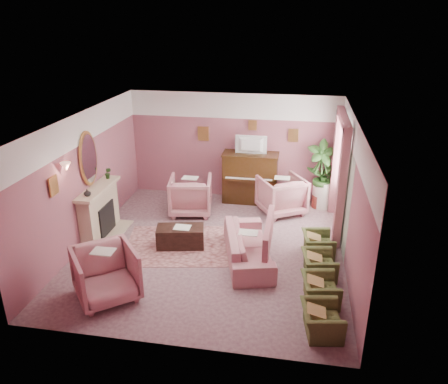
% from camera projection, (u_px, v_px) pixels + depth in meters
% --- Properties ---
extents(floor, '(5.50, 6.00, 0.01)m').
position_uv_depth(floor, '(212.00, 248.00, 9.34)').
color(floor, '#836168').
rests_on(floor, ground).
extents(ceiling, '(5.50, 6.00, 0.01)m').
position_uv_depth(ceiling, '(210.00, 119.00, 8.28)').
color(ceiling, white).
rests_on(ceiling, wall_back).
extents(wall_back, '(5.50, 0.02, 2.80)m').
position_uv_depth(wall_back, '(233.00, 146.00, 11.55)').
color(wall_back, '#7E4F63').
rests_on(wall_back, floor).
extents(wall_front, '(5.50, 0.02, 2.80)m').
position_uv_depth(wall_front, '(168.00, 266.00, 6.08)').
color(wall_front, '#7E4F63').
rests_on(wall_front, floor).
extents(wall_left, '(0.02, 6.00, 2.80)m').
position_uv_depth(wall_left, '(84.00, 179.00, 9.25)').
color(wall_left, '#7E4F63').
rests_on(wall_left, floor).
extents(wall_right, '(0.02, 6.00, 2.80)m').
position_uv_depth(wall_right, '(351.00, 197.00, 8.38)').
color(wall_right, '#7E4F63').
rests_on(wall_right, floor).
extents(picture_rail_band, '(5.50, 0.01, 0.65)m').
position_uv_depth(picture_rail_band, '(234.00, 106.00, 11.13)').
color(picture_rail_band, white).
rests_on(picture_rail_band, wall_back).
extents(stripe_panel, '(0.01, 3.00, 2.15)m').
position_uv_depth(stripe_panel, '(343.00, 188.00, 9.69)').
color(stripe_panel, '#98A48F').
rests_on(stripe_panel, wall_right).
extents(fireplace_surround, '(0.30, 1.40, 1.10)m').
position_uv_depth(fireplace_surround, '(99.00, 212.00, 9.73)').
color(fireplace_surround, '#CAB694').
rests_on(fireplace_surround, floor).
extents(fireplace_inset, '(0.18, 0.72, 0.68)m').
position_uv_depth(fireplace_inset, '(104.00, 219.00, 9.77)').
color(fireplace_inset, black).
rests_on(fireplace_inset, floor).
extents(fire_ember, '(0.06, 0.54, 0.10)m').
position_uv_depth(fire_ember, '(107.00, 226.00, 9.83)').
color(fire_ember, '#FE2502').
rests_on(fire_ember, floor).
extents(mantel_shelf, '(0.40, 1.55, 0.07)m').
position_uv_depth(mantel_shelf, '(98.00, 189.00, 9.51)').
color(mantel_shelf, '#CAB694').
rests_on(mantel_shelf, fireplace_surround).
extents(hearth, '(0.55, 1.50, 0.02)m').
position_uv_depth(hearth, '(110.00, 234.00, 9.90)').
color(hearth, '#CAB694').
rests_on(hearth, floor).
extents(mirror_frame, '(0.04, 0.72, 1.20)m').
position_uv_depth(mirror_frame, '(88.00, 159.00, 9.27)').
color(mirror_frame, tan).
rests_on(mirror_frame, wall_left).
extents(mirror_glass, '(0.01, 0.60, 1.06)m').
position_uv_depth(mirror_glass, '(89.00, 159.00, 9.27)').
color(mirror_glass, silver).
rests_on(mirror_glass, wall_left).
extents(sconce_shade, '(0.20, 0.20, 0.16)m').
position_uv_depth(sconce_shade, '(66.00, 167.00, 8.24)').
color(sconce_shade, '#FFAB8E').
rests_on(sconce_shade, wall_left).
extents(piano, '(1.40, 0.60, 1.30)m').
position_uv_depth(piano, '(250.00, 178.00, 11.46)').
color(piano, '#36200D').
rests_on(piano, floor).
extents(piano_keyshelf, '(1.30, 0.12, 0.06)m').
position_uv_depth(piano_keyshelf, '(249.00, 180.00, 11.11)').
color(piano_keyshelf, '#36200D').
rests_on(piano_keyshelf, piano).
extents(piano_keys, '(1.20, 0.08, 0.02)m').
position_uv_depth(piano_keys, '(249.00, 179.00, 11.10)').
color(piano_keys, white).
rests_on(piano_keys, piano).
extents(piano_top, '(1.45, 0.65, 0.04)m').
position_uv_depth(piano_top, '(251.00, 154.00, 11.21)').
color(piano_top, '#36200D').
rests_on(piano_top, piano).
extents(television, '(0.80, 0.12, 0.48)m').
position_uv_depth(television, '(251.00, 144.00, 11.06)').
color(television, black).
rests_on(television, piano).
extents(print_back_left, '(0.30, 0.03, 0.38)m').
position_uv_depth(print_back_left, '(203.00, 134.00, 11.52)').
color(print_back_left, tan).
rests_on(print_back_left, wall_back).
extents(print_back_right, '(0.26, 0.03, 0.34)m').
position_uv_depth(print_back_right, '(293.00, 135.00, 11.12)').
color(print_back_right, tan).
rests_on(print_back_right, wall_back).
extents(print_back_mid, '(0.22, 0.03, 0.26)m').
position_uv_depth(print_back_mid, '(253.00, 125.00, 11.20)').
color(print_back_mid, tan).
rests_on(print_back_mid, wall_back).
extents(print_left_wall, '(0.03, 0.28, 0.36)m').
position_uv_depth(print_left_wall, '(54.00, 186.00, 8.03)').
color(print_left_wall, tan).
rests_on(print_left_wall, wall_left).
extents(window_blind, '(0.03, 1.40, 1.80)m').
position_uv_depth(window_blind, '(344.00, 157.00, 9.68)').
color(window_blind, silver).
rests_on(window_blind, wall_right).
extents(curtain_left, '(0.16, 0.34, 2.60)m').
position_uv_depth(curtain_left, '(341.00, 189.00, 9.01)').
color(curtain_left, '#A95C67').
rests_on(curtain_left, floor).
extents(curtain_right, '(0.16, 0.34, 2.60)m').
position_uv_depth(curtain_right, '(336.00, 162.00, 10.69)').
color(curtain_right, '#A95C67').
rests_on(curtain_right, floor).
extents(pelmet, '(0.16, 2.20, 0.16)m').
position_uv_depth(pelmet, '(344.00, 119.00, 9.37)').
color(pelmet, '#A95C67').
rests_on(pelmet, wall_right).
extents(mantel_plant, '(0.16, 0.16, 0.28)m').
position_uv_depth(mantel_plant, '(108.00, 173.00, 9.94)').
color(mantel_plant, '#24491A').
rests_on(mantel_plant, mantel_shelf).
extents(mantel_vase, '(0.16, 0.16, 0.16)m').
position_uv_depth(mantel_vase, '(87.00, 193.00, 9.01)').
color(mantel_vase, white).
rests_on(mantel_vase, mantel_shelf).
extents(area_rug, '(2.78, 2.22, 0.01)m').
position_uv_depth(area_rug, '(184.00, 245.00, 9.46)').
color(area_rug, '#9D6363').
rests_on(area_rug, floor).
extents(coffee_table, '(1.08, 0.69, 0.45)m').
position_uv_depth(coffee_table, '(180.00, 237.00, 9.35)').
color(coffee_table, black).
rests_on(coffee_table, floor).
extents(table_paper, '(0.35, 0.28, 0.01)m').
position_uv_depth(table_paper, '(182.00, 227.00, 9.26)').
color(table_paper, silver).
rests_on(table_paper, coffee_table).
extents(sofa, '(0.70, 2.11, 0.85)m').
position_uv_depth(sofa, '(248.00, 240.00, 8.78)').
color(sofa, tan).
rests_on(sofa, floor).
extents(sofa_throw, '(0.11, 1.60, 0.59)m').
position_uv_depth(sofa_throw, '(268.00, 234.00, 8.65)').
color(sofa_throw, '#A95C67').
rests_on(sofa_throw, sofa).
extents(floral_armchair_left, '(1.00, 1.00, 1.04)m').
position_uv_depth(floral_armchair_left, '(191.00, 193.00, 10.83)').
color(floral_armchair_left, tan).
rests_on(floral_armchair_left, floor).
extents(floral_armchair_right, '(1.00, 1.00, 1.04)m').
position_uv_depth(floral_armchair_right, '(281.00, 193.00, 10.84)').
color(floral_armchair_right, tan).
rests_on(floral_armchair_right, floor).
extents(floral_armchair_front, '(1.00, 1.00, 1.04)m').
position_uv_depth(floral_armchair_front, '(106.00, 272.00, 7.54)').
color(floral_armchair_front, tan).
rests_on(floral_armchair_front, floor).
extents(olive_chair_a, '(0.50, 0.71, 0.61)m').
position_uv_depth(olive_chair_a, '(322.00, 316.00, 6.76)').
color(olive_chair_a, '#4C582A').
rests_on(olive_chair_a, floor).
extents(olive_chair_b, '(0.50, 0.71, 0.61)m').
position_uv_depth(olive_chair_b, '(320.00, 286.00, 7.51)').
color(olive_chair_b, '#4C582A').
rests_on(olive_chair_b, floor).
extents(olive_chair_c, '(0.50, 0.71, 0.61)m').
position_uv_depth(olive_chair_c, '(319.00, 262.00, 8.26)').
color(olive_chair_c, '#4C582A').
rests_on(olive_chair_c, floor).
extents(olive_chair_d, '(0.50, 0.71, 0.61)m').
position_uv_depth(olive_chair_d, '(318.00, 241.00, 9.01)').
color(olive_chair_d, '#4C582A').
rests_on(olive_chair_d, floor).
extents(side_table, '(0.52, 0.52, 0.70)m').
position_uv_depth(side_table, '(323.00, 194.00, 11.24)').
color(side_table, silver).
rests_on(side_table, floor).
extents(side_plant_big, '(0.30, 0.30, 0.34)m').
position_uv_depth(side_plant_big, '(324.00, 175.00, 11.04)').
color(side_plant_big, '#24491A').
rests_on(side_plant_big, side_table).
extents(side_plant_small, '(0.16, 0.16, 0.28)m').
position_uv_depth(side_plant_small, '(329.00, 178.00, 10.94)').
color(side_plant_small, '#24491A').
rests_on(side_plant_small, side_table).
extents(palm_pot, '(0.34, 0.34, 0.34)m').
position_uv_depth(palm_pot, '(318.00, 201.00, 11.27)').
color(palm_pot, maroon).
rests_on(palm_pot, floor).
extents(palm_plant, '(0.76, 0.76, 1.44)m').
position_uv_depth(palm_plant, '(321.00, 169.00, 10.93)').
color(palm_plant, '#24491A').
rests_on(palm_plant, palm_pot).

